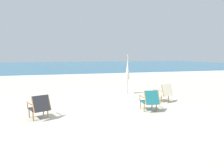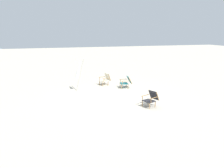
{
  "view_description": "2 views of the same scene",
  "coord_description": "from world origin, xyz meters",
  "px_view_note": "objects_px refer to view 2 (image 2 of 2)",
  "views": [
    {
      "loc": [
        -1.28,
        -7.7,
        2.04
      ],
      "look_at": [
        1.11,
        0.94,
        0.74
      ],
      "focal_mm": 32.0,
      "sensor_mm": 36.0,
      "label": 1
    },
    {
      "loc": [
        -11.31,
        3.76,
        3.71
      ],
      "look_at": [
        0.54,
        0.21,
        0.7
      ],
      "focal_mm": 35.0,
      "sensor_mm": 36.0,
      "label": 2
    }
  ],
  "objects_px": {
    "beach_chair_far_center": "(126,82)",
    "beach_chair_front_right": "(151,98)",
    "umbrella_furled_white": "(79,70)",
    "beach_chair_back_right": "(106,79)"
  },
  "relations": [
    {
      "from": "beach_chair_back_right",
      "to": "umbrella_furled_white",
      "type": "height_order",
      "value": "umbrella_furled_white"
    },
    {
      "from": "umbrella_furled_white",
      "to": "beach_chair_far_center",
      "type": "bearing_deg",
      "value": -94.65
    },
    {
      "from": "beach_chair_front_right",
      "to": "umbrella_furled_white",
      "type": "xyz_separation_m",
      "value": [
        4.06,
        3.02,
        0.92
      ]
    },
    {
      "from": "beach_chair_back_right",
      "to": "beach_chair_front_right",
      "type": "height_order",
      "value": "beach_chair_back_right"
    },
    {
      "from": "beach_chair_far_center",
      "to": "beach_chair_front_right",
      "type": "relative_size",
      "value": 0.9
    },
    {
      "from": "beach_chair_far_center",
      "to": "beach_chair_back_right",
      "type": "bearing_deg",
      "value": 42.84
    },
    {
      "from": "beach_chair_back_right",
      "to": "beach_chair_far_center",
      "type": "height_order",
      "value": "beach_chair_back_right"
    },
    {
      "from": "beach_chair_back_right",
      "to": "beach_chair_far_center",
      "type": "relative_size",
      "value": 1.03
    },
    {
      "from": "beach_chair_back_right",
      "to": "umbrella_furled_white",
      "type": "xyz_separation_m",
      "value": [
        -0.95,
        2.0,
        0.92
      ]
    },
    {
      "from": "beach_chair_far_center",
      "to": "umbrella_furled_white",
      "type": "distance_m",
      "value": 3.26
    }
  ]
}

